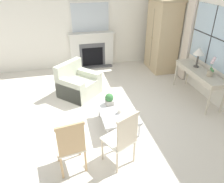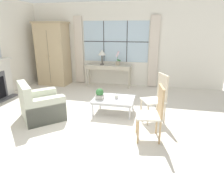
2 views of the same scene
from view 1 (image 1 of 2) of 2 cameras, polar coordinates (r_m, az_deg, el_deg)
ground_plane at (r=4.98m, az=-5.35°, el=-6.37°), size 14.00×14.00×0.00m
wall_back_windowed at (r=5.55m, az=26.96°, el=10.48°), size 7.20×0.14×2.80m
wall_left at (r=7.29m, az=-4.91°, el=17.39°), size 0.06×7.20×2.80m
fireplace at (r=7.34m, az=-5.30°, el=11.61°), size 0.34×1.49×2.06m
armoire at (r=7.15m, az=13.04°, el=13.97°), size 1.09×0.74×2.17m
console_table at (r=5.75m, az=21.84°, el=4.36°), size 1.58×0.45×0.75m
table_lamp at (r=5.77m, az=21.80°, el=9.63°), size 0.27×0.27×0.51m
potted_orchid at (r=5.44m, az=24.48°, el=5.39°), size 0.17×0.14×0.47m
armchair_upholstered at (r=5.71m, az=-8.81°, el=1.77°), size 1.20×1.21×0.84m
side_chair_wooden at (r=3.51m, az=2.84°, el=-11.81°), size 0.59×0.59×1.04m
accent_chair_wooden at (r=3.48m, az=-10.76°, el=-13.34°), size 0.50×0.50×1.00m
coffee_table at (r=4.48m, az=1.58°, el=-5.68°), size 0.96×0.73×0.36m
potted_plant_small at (r=4.62m, az=-0.72°, el=-2.02°), size 0.18×0.18×0.26m
pillar_candle at (r=4.39m, az=1.90°, el=-5.22°), size 0.10×0.10×0.11m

